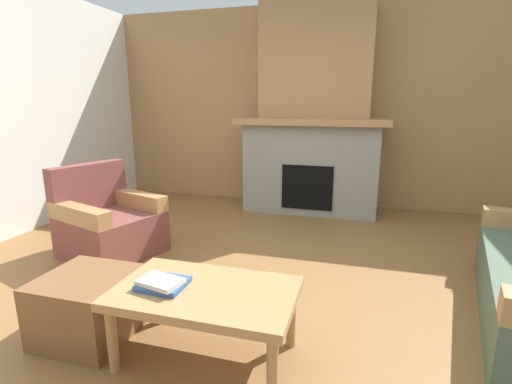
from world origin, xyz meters
TOP-DOWN VIEW (x-y plane):
  - ground at (0.00, 0.00)m, footprint 9.00×9.00m
  - wall_back_wood_panel at (0.00, 3.00)m, footprint 6.00×0.12m
  - fireplace at (0.00, 2.62)m, footprint 1.90×0.82m
  - armchair at (-1.65, 0.53)m, footprint 0.96×0.96m
  - coffee_table at (-0.14, -0.63)m, footprint 1.00×0.60m
  - ottoman at (-0.93, -0.63)m, footprint 0.52×0.52m
  - book_stack_near_edge at (-0.38, -0.67)m, footprint 0.26×0.24m

SIDE VIEW (x-z plane):
  - ground at x=0.00m, z-range 0.00..0.00m
  - ottoman at x=-0.93m, z-range 0.00..0.40m
  - armchair at x=-1.65m, z-range -0.13..0.72m
  - coffee_table at x=-0.14m, z-range 0.16..0.59m
  - book_stack_near_edge at x=-0.38m, z-range 0.43..0.48m
  - fireplace at x=0.00m, z-range -0.19..2.51m
  - wall_back_wood_panel at x=0.00m, z-range 0.00..2.70m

